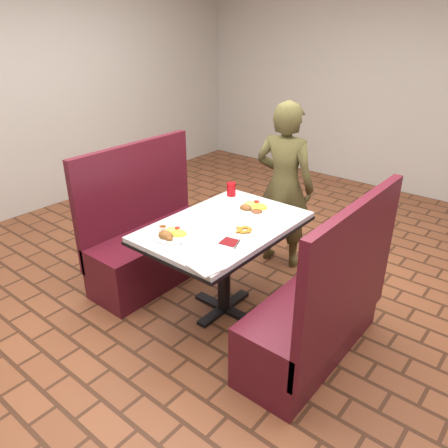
{
  "coord_description": "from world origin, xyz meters",
  "views": [
    {
      "loc": [
        1.8,
        -2.19,
        2.09
      ],
      "look_at": [
        0.0,
        0.0,
        0.75
      ],
      "focal_mm": 35.0,
      "sensor_mm": 36.0,
      "label": 1
    }
  ],
  "objects_px": {
    "plantain_plate": "(244,231)",
    "red_tumbler": "(231,189)",
    "near_dinner_plate": "(172,233)",
    "far_dinner_plate": "(254,207)",
    "booth_bench_left": "(153,243)",
    "dining_table": "(224,236)",
    "diner_person": "(284,186)",
    "booth_bench_right": "(318,315)"
  },
  "relations": [
    {
      "from": "booth_bench_left",
      "to": "far_dinner_plate",
      "type": "bearing_deg",
      "value": 22.85
    },
    {
      "from": "near_dinner_plate",
      "to": "red_tumbler",
      "type": "distance_m",
      "value": 0.86
    },
    {
      "from": "booth_bench_right",
      "to": "plantain_plate",
      "type": "bearing_deg",
      "value": -178.58
    },
    {
      "from": "near_dinner_plate",
      "to": "dining_table",
      "type": "bearing_deg",
      "value": 68.61
    },
    {
      "from": "diner_person",
      "to": "near_dinner_plate",
      "type": "height_order",
      "value": "diner_person"
    },
    {
      "from": "plantain_plate",
      "to": "diner_person",
      "type": "bearing_deg",
      "value": 106.31
    },
    {
      "from": "dining_table",
      "to": "diner_person",
      "type": "xyz_separation_m",
      "value": [
        -0.09,
        0.94,
        0.09
      ]
    },
    {
      "from": "far_dinner_plate",
      "to": "diner_person",
      "type": "bearing_deg",
      "value": 99.76
    },
    {
      "from": "dining_table",
      "to": "far_dinner_plate",
      "type": "relative_size",
      "value": 4.01
    },
    {
      "from": "diner_person",
      "to": "plantain_plate",
      "type": "height_order",
      "value": "diner_person"
    },
    {
      "from": "dining_table",
      "to": "plantain_plate",
      "type": "distance_m",
      "value": 0.22
    },
    {
      "from": "booth_bench_left",
      "to": "booth_bench_right",
      "type": "relative_size",
      "value": 1.0
    },
    {
      "from": "dining_table",
      "to": "near_dinner_plate",
      "type": "height_order",
      "value": "near_dinner_plate"
    },
    {
      "from": "diner_person",
      "to": "far_dinner_plate",
      "type": "height_order",
      "value": "diner_person"
    },
    {
      "from": "far_dinner_plate",
      "to": "plantain_plate",
      "type": "height_order",
      "value": "far_dinner_plate"
    },
    {
      "from": "plantain_plate",
      "to": "red_tumbler",
      "type": "xyz_separation_m",
      "value": [
        -0.5,
        0.48,
        0.04
      ]
    },
    {
      "from": "dining_table",
      "to": "red_tumbler",
      "type": "height_order",
      "value": "red_tumbler"
    },
    {
      "from": "red_tumbler",
      "to": "diner_person",
      "type": "bearing_deg",
      "value": 65.32
    },
    {
      "from": "booth_bench_right",
      "to": "near_dinner_plate",
      "type": "height_order",
      "value": "booth_bench_right"
    },
    {
      "from": "plantain_plate",
      "to": "red_tumbler",
      "type": "relative_size",
      "value": 1.73
    },
    {
      "from": "dining_table",
      "to": "plantain_plate",
      "type": "xyz_separation_m",
      "value": [
        0.19,
        -0.02,
        0.11
      ]
    },
    {
      "from": "booth_bench_left",
      "to": "diner_person",
      "type": "height_order",
      "value": "diner_person"
    },
    {
      "from": "dining_table",
      "to": "plantain_plate",
      "type": "height_order",
      "value": "plantain_plate"
    },
    {
      "from": "booth_bench_left",
      "to": "plantain_plate",
      "type": "height_order",
      "value": "booth_bench_left"
    },
    {
      "from": "booth_bench_right",
      "to": "booth_bench_left",
      "type": "bearing_deg",
      "value": 180.0
    },
    {
      "from": "far_dinner_plate",
      "to": "red_tumbler",
      "type": "height_order",
      "value": "red_tumbler"
    },
    {
      "from": "dining_table",
      "to": "red_tumbler",
      "type": "bearing_deg",
      "value": 123.21
    },
    {
      "from": "near_dinner_plate",
      "to": "red_tumbler",
      "type": "xyz_separation_m",
      "value": [
        -0.16,
        0.85,
        0.03
      ]
    },
    {
      "from": "far_dinner_plate",
      "to": "plantain_plate",
      "type": "xyz_separation_m",
      "value": [
        0.18,
        -0.36,
        -0.02
      ]
    },
    {
      "from": "booth_bench_left",
      "to": "red_tumbler",
      "type": "distance_m",
      "value": 0.83
    },
    {
      "from": "diner_person",
      "to": "red_tumbler",
      "type": "distance_m",
      "value": 0.53
    },
    {
      "from": "booth_bench_right",
      "to": "far_dinner_plate",
      "type": "height_order",
      "value": "booth_bench_right"
    },
    {
      "from": "booth_bench_left",
      "to": "near_dinner_plate",
      "type": "bearing_deg",
      "value": -30.19
    },
    {
      "from": "near_dinner_plate",
      "to": "far_dinner_plate",
      "type": "height_order",
      "value": "near_dinner_plate"
    },
    {
      "from": "booth_bench_left",
      "to": "red_tumbler",
      "type": "relative_size",
      "value": 10.91
    },
    {
      "from": "far_dinner_plate",
      "to": "red_tumbler",
      "type": "xyz_separation_m",
      "value": [
        -0.32,
        0.13,
        0.03
      ]
    },
    {
      "from": "near_dinner_plate",
      "to": "plantain_plate",
      "type": "distance_m",
      "value": 0.5
    },
    {
      "from": "far_dinner_plate",
      "to": "plantain_plate",
      "type": "bearing_deg",
      "value": -63.65
    },
    {
      "from": "near_dinner_plate",
      "to": "plantain_plate",
      "type": "relative_size",
      "value": 1.37
    },
    {
      "from": "booth_bench_right",
      "to": "diner_person",
      "type": "xyz_separation_m",
      "value": [
        -0.89,
        0.94,
        0.42
      ]
    },
    {
      "from": "booth_bench_left",
      "to": "dining_table",
      "type": "bearing_deg",
      "value": 0.0
    },
    {
      "from": "diner_person",
      "to": "plantain_plate",
      "type": "distance_m",
      "value": 1.0
    }
  ]
}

